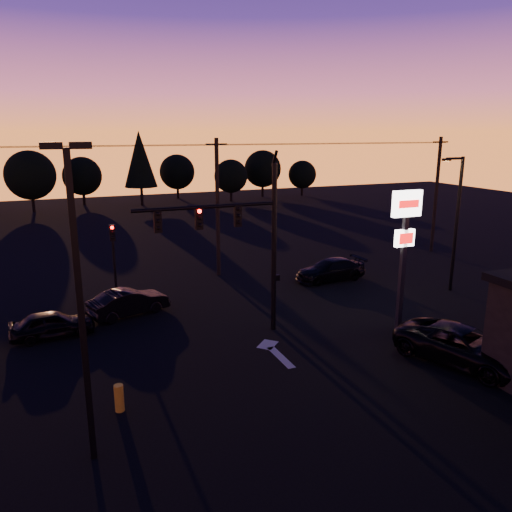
{
  "coord_description": "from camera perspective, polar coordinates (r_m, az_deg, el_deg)",
  "views": [
    {
      "loc": [
        -7.96,
        -16.76,
        9.4
      ],
      "look_at": [
        1.0,
        5.0,
        3.5
      ],
      "focal_mm": 35.0,
      "sensor_mm": 36.0,
      "label": 1
    }
  ],
  "objects": [
    {
      "name": "traffic_signal_mast",
      "position": [
        22.63,
        -1.6,
        2.7
      ],
      "size": [
        6.79,
        0.52,
        8.58
      ],
      "color": "black",
      "rests_on": "ground"
    },
    {
      "name": "tree_7",
      "position": [
        73.88,
        0.77,
        9.93
      ],
      "size": [
        5.36,
        5.36,
        6.74
      ],
      "color": "black",
      "rests_on": "ground"
    },
    {
      "name": "tree_5",
      "position": [
        72.98,
        -9.0,
        9.47
      ],
      "size": [
        4.95,
        4.95,
        6.22
      ],
      "color": "black",
      "rests_on": "ground"
    },
    {
      "name": "utility_pole_2",
      "position": [
        41.84,
        19.89,
        6.65
      ],
      "size": [
        1.4,
        0.26,
        9.0
      ],
      "color": "black",
      "rests_on": "ground"
    },
    {
      "name": "bollard",
      "position": [
        18.44,
        -15.37,
        -15.38
      ],
      "size": [
        0.33,
        0.33,
        0.98
      ],
      "primitive_type": "cylinder",
      "color": "gold",
      "rests_on": "ground"
    },
    {
      "name": "car_right",
      "position": [
        32.66,
        8.5,
        -1.56
      ],
      "size": [
        4.78,
        2.1,
        1.37
      ],
      "primitive_type": "imported",
      "rotation": [
        0.0,
        0.0,
        -1.53
      ],
      "color": "black",
      "rests_on": "ground"
    },
    {
      "name": "lane_arrow",
      "position": [
        22.35,
        2.11,
        -10.8
      ],
      "size": [
        1.2,
        3.1,
        0.01
      ],
      "color": "beige",
      "rests_on": "ground"
    },
    {
      "name": "tree_4",
      "position": [
        66.75,
        -13.14,
        10.74
      ],
      "size": [
        4.18,
        4.18,
        9.5
      ],
      "color": "black",
      "rests_on": "ground"
    },
    {
      "name": "utility_pole_1",
      "position": [
        32.69,
        -4.41,
        5.58
      ],
      "size": [
        1.4,
        0.26,
        9.0
      ],
      "color": "black",
      "rests_on": "ground"
    },
    {
      "name": "tree_3",
      "position": [
        69.1,
        -19.25,
        8.61
      ],
      "size": [
        4.95,
        4.95,
        6.22
      ],
      "color": "black",
      "rests_on": "ground"
    },
    {
      "name": "car_mid",
      "position": [
        27.09,
        -14.34,
        -5.13
      ],
      "size": [
        4.44,
        2.67,
        1.38
      ],
      "primitive_type": "imported",
      "rotation": [
        0.0,
        0.0,
        1.88
      ],
      "color": "black",
      "rests_on": "ground"
    },
    {
      "name": "car_left",
      "position": [
        25.37,
        -22.24,
        -7.22
      ],
      "size": [
        3.85,
        1.76,
        1.28
      ],
      "primitive_type": "imported",
      "rotation": [
        0.0,
        0.0,
        1.64
      ],
      "color": "black",
      "rests_on": "ground"
    },
    {
      "name": "pylon_sign",
      "position": [
        24.03,
        16.66,
        2.72
      ],
      "size": [
        1.5,
        0.28,
        6.8
      ],
      "color": "black",
      "rests_on": "ground"
    },
    {
      "name": "power_wires",
      "position": [
        32.34,
        -4.55,
        12.56
      ],
      "size": [
        36.0,
        1.22,
        0.07
      ],
      "color": "black",
      "rests_on": "ground"
    },
    {
      "name": "secondary_signal",
      "position": [
        29.14,
        -15.97,
        0.56
      ],
      "size": [
        0.3,
        0.31,
        4.35
      ],
      "color": "black",
      "rests_on": "ground"
    },
    {
      "name": "suv_parked",
      "position": [
        22.64,
        22.59,
        -9.47
      ],
      "size": [
        4.29,
        6.08,
        1.54
      ],
      "primitive_type": "imported",
      "rotation": [
        0.0,
        0.0,
        0.35
      ],
      "color": "black",
      "rests_on": "ground"
    },
    {
      "name": "tree_6",
      "position": [
        68.97,
        -2.89,
        9.1
      ],
      "size": [
        4.54,
        4.54,
        5.71
      ],
      "color": "black",
      "rests_on": "ground"
    },
    {
      "name": "tree_2",
      "position": [
        64.98,
        -24.39,
        8.41
      ],
      "size": [
        5.77,
        5.78,
        7.26
      ],
      "color": "black",
      "rests_on": "ground"
    },
    {
      "name": "ground",
      "position": [
        20.8,
        2.77,
        -12.81
      ],
      "size": [
        120.0,
        120.0,
        0.0
      ],
      "primitive_type": "plane",
      "color": "black",
      "rests_on": "ground"
    },
    {
      "name": "tree_8",
      "position": [
        75.62,
        5.31,
        9.26
      ],
      "size": [
        4.12,
        4.12,
        5.19
      ],
      "color": "black",
      "rests_on": "ground"
    },
    {
      "name": "streetlight",
      "position": [
        31.6,
        21.88,
        4.0
      ],
      "size": [
        1.55,
        0.35,
        8.0
      ],
      "color": "black",
      "rests_on": "ground"
    },
    {
      "name": "parking_lot_light",
      "position": [
        14.37,
        -19.6,
        -3.47
      ],
      "size": [
        1.25,
        0.3,
        9.14
      ],
      "color": "black",
      "rests_on": "ground"
    }
  ]
}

